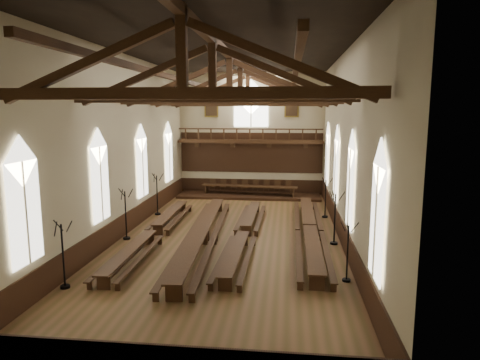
% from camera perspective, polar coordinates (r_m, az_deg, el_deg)
% --- Properties ---
extents(ground, '(26.00, 26.00, 0.00)m').
position_cam_1_polar(ground, '(23.67, -1.33, -7.72)').
color(ground, brown).
rests_on(ground, ground).
extents(room_walls, '(26.00, 26.00, 26.00)m').
position_cam_1_polar(room_walls, '(22.64, -1.39, 8.11)').
color(room_walls, '#BAB38C').
rests_on(room_walls, ground).
extents(wainscot_band, '(12.00, 26.00, 1.20)m').
position_cam_1_polar(wainscot_band, '(23.50, -1.34, -6.32)').
color(wainscot_band, '#311B0E').
rests_on(wainscot_band, ground).
extents(side_windows, '(11.85, 19.80, 4.50)m').
position_cam_1_polar(side_windows, '(22.86, -1.37, 1.28)').
color(side_windows, white).
rests_on(side_windows, room_walls).
extents(end_window, '(2.80, 0.12, 3.80)m').
position_cam_1_polar(end_window, '(35.46, 1.48, 9.75)').
color(end_window, silver).
rests_on(end_window, room_walls).
extents(minstrels_gallery, '(11.80, 1.24, 3.70)m').
position_cam_1_polar(minstrels_gallery, '(35.35, 1.43, 4.37)').
color(minstrels_gallery, '#3D2813').
rests_on(minstrels_gallery, room_walls).
extents(portraits, '(7.75, 0.09, 1.45)m').
position_cam_1_polar(portraits, '(35.46, 1.48, 9.55)').
color(portraits, olive).
rests_on(portraits, room_walls).
extents(roof_trusses, '(11.70, 25.70, 2.80)m').
position_cam_1_polar(roof_trusses, '(22.68, -1.41, 12.56)').
color(roof_trusses, '#3D2813').
rests_on(roof_trusses, room_walls).
extents(refectory_row_a, '(1.49, 13.80, 0.68)m').
position_cam_1_polar(refectory_row_a, '(23.66, -11.47, -6.65)').
color(refectory_row_a, '#3D2813').
rests_on(refectory_row_a, ground).
extents(refectory_row_b, '(2.03, 14.98, 0.80)m').
position_cam_1_polar(refectory_row_b, '(22.77, -5.09, -6.91)').
color(refectory_row_b, '#3D2813').
rests_on(refectory_row_b, ground).
extents(refectory_row_c, '(1.46, 13.78, 0.68)m').
position_cam_1_polar(refectory_row_c, '(23.03, 0.60, -6.91)').
color(refectory_row_c, '#3D2813').
rests_on(refectory_row_c, ground).
extents(refectory_row_d, '(1.60, 14.59, 0.77)m').
position_cam_1_polar(refectory_row_d, '(23.75, 9.27, -6.37)').
color(refectory_row_d, '#3D2813').
rests_on(refectory_row_d, ground).
extents(dais, '(11.40, 2.89, 0.19)m').
position_cam_1_polar(dais, '(34.64, 1.22, -2.10)').
color(dais, '#311B0E').
rests_on(dais, ground).
extents(high_table, '(7.80, 1.61, 0.73)m').
position_cam_1_polar(high_table, '(34.51, 1.22, -0.94)').
color(high_table, '#3D2813').
rests_on(high_table, dais).
extents(high_chairs, '(6.80, 0.50, 1.09)m').
position_cam_1_polar(high_chairs, '(35.26, 1.34, -0.75)').
color(high_chairs, '#3D2813').
rests_on(high_chairs, dais).
extents(candelabrum_left_near, '(0.82, 0.80, 2.74)m').
position_cam_1_polar(candelabrum_left_near, '(18.38, -22.43, -10.77)').
color(candelabrum_left_near, black).
rests_on(candelabrum_left_near, ground).
extents(candelabrum_left_mid, '(0.85, 0.80, 2.80)m').
position_cam_1_polar(candelabrum_left_mid, '(24.00, -14.94, -5.69)').
color(candelabrum_left_mid, black).
rests_on(candelabrum_left_mid, ground).
extents(candelabrum_left_far, '(0.83, 0.83, 2.81)m').
position_cam_1_polar(candelabrum_left_far, '(29.12, -10.96, -2.92)').
color(candelabrum_left_far, black).
rests_on(candelabrum_left_far, ground).
extents(candelabrum_right_near, '(0.74, 0.73, 2.50)m').
position_cam_1_polar(candelabrum_right_near, '(18.22, 14.09, -10.75)').
color(candelabrum_right_near, black).
rests_on(candelabrum_right_near, ground).
extents(candelabrum_right_mid, '(0.83, 0.85, 2.85)m').
position_cam_1_polar(candelabrum_right_mid, '(22.87, 12.48, -6.29)').
color(candelabrum_right_mid, black).
rests_on(candelabrum_right_mid, ground).
extents(candelabrum_right_far, '(0.71, 0.81, 2.64)m').
position_cam_1_polar(candelabrum_right_far, '(28.41, 11.30, -3.34)').
color(candelabrum_right_far, black).
rests_on(candelabrum_right_far, ground).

